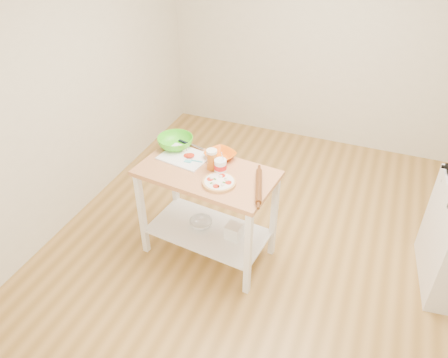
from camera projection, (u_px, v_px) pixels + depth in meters
room_shell at (279, 121)px, 3.31m from camera, size 4.04×4.54×2.74m
prep_island at (207, 196)px, 3.70m from camera, size 1.19×0.74×0.90m
pizza at (219, 182)px, 3.41m from camera, size 0.27×0.27×0.04m
cutting_board at (185, 156)px, 3.73m from camera, size 0.44×0.36×0.04m
spatula at (193, 161)px, 3.65m from camera, size 0.15×0.06×0.01m
knife at (188, 143)px, 3.89m from camera, size 0.27×0.08×0.01m
orange_bowl at (220, 156)px, 3.70m from camera, size 0.32×0.32×0.06m
green_bowl at (175, 142)px, 3.85m from camera, size 0.33×0.33×0.10m
beer_pint at (212, 159)px, 3.54m from camera, size 0.09×0.09×0.18m
yogurt_tub at (220, 166)px, 3.51m from camera, size 0.10×0.10×0.21m
rolling_pin at (259, 186)px, 3.35m from camera, size 0.17×0.42×0.05m
shelf_glass_bowl at (201, 223)px, 3.96m from camera, size 0.27×0.27×0.06m
shelf_bin at (234, 231)px, 3.82m from camera, size 0.15×0.15×0.13m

